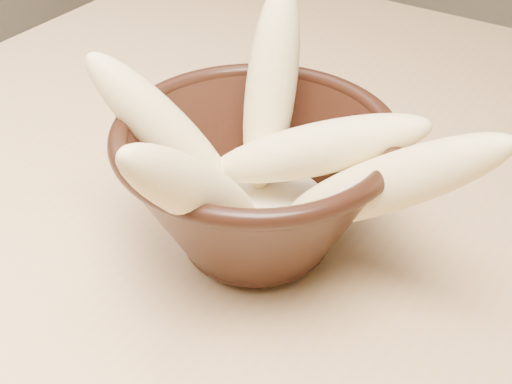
# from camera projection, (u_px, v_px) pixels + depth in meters

# --- Properties ---
(table) EXTENTS (1.20, 0.80, 0.75)m
(table) POSITION_uv_depth(u_px,v_px,m) (491.00, 325.00, 0.57)
(table) COLOR tan
(table) RESTS_ON ground
(bowl) EXTENTS (0.19, 0.19, 0.10)m
(bowl) POSITION_uv_depth(u_px,v_px,m) (256.00, 181.00, 0.49)
(bowl) COLOR black
(bowl) RESTS_ON table
(milk_puddle) EXTENTS (0.11, 0.11, 0.01)m
(milk_puddle) POSITION_uv_depth(u_px,v_px,m) (256.00, 211.00, 0.50)
(milk_puddle) COLOR #FBEDCA
(milk_puddle) RESTS_ON bowl
(banana_upright) EXTENTS (0.06, 0.10, 0.15)m
(banana_upright) POSITION_uv_depth(u_px,v_px,m) (271.00, 87.00, 0.50)
(banana_upright) COLOR #E7CA89
(banana_upright) RESTS_ON bowl
(banana_left) EXTENTS (0.13, 0.08, 0.13)m
(banana_left) POSITION_uv_depth(u_px,v_px,m) (165.00, 131.00, 0.48)
(banana_left) COLOR #E7CA89
(banana_left) RESTS_ON bowl
(banana_right) EXTENTS (0.16, 0.05, 0.13)m
(banana_right) POSITION_uv_depth(u_px,v_px,m) (388.00, 184.00, 0.44)
(banana_right) COLOR #E7CA89
(banana_right) RESTS_ON bowl
(banana_across) EXTENTS (0.16, 0.09, 0.09)m
(banana_across) POSITION_uv_depth(u_px,v_px,m) (315.00, 150.00, 0.47)
(banana_across) COLOR #E7CA89
(banana_across) RESTS_ON bowl
(banana_front) EXTENTS (0.04, 0.14, 0.14)m
(banana_front) POSITION_uv_depth(u_px,v_px,m) (197.00, 192.00, 0.42)
(banana_front) COLOR #E7CA89
(banana_front) RESTS_ON bowl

